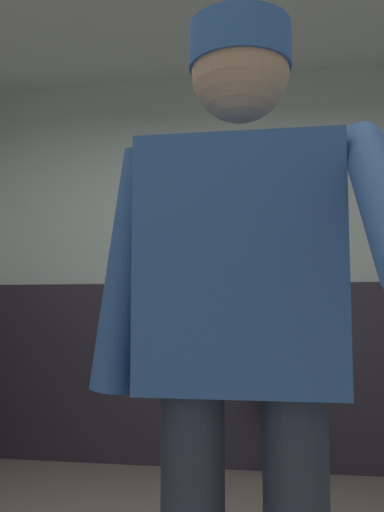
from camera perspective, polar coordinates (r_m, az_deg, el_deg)
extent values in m
cube|color=silver|center=(3.99, 2.01, -1.07)|extent=(4.16, 0.12, 2.75)
cube|color=#2D2833|center=(3.93, 1.90, -11.95)|extent=(3.56, 0.03, 1.25)
cube|color=white|center=(3.87, 7.78, -9.06)|extent=(0.40, 0.05, 0.65)
cube|color=white|center=(3.70, 7.71, -10.00)|extent=(0.34, 0.30, 0.45)
cylinder|color=#B7BABF|center=(3.85, 7.72, -4.68)|extent=(0.04, 0.04, 0.24)
cylinder|color=#B7BABF|center=(3.90, 7.87, -17.19)|extent=(0.05, 0.05, 0.55)
cube|color=#335999|center=(1.24, 5.10, -1.10)|extent=(0.44, 0.24, 0.54)
cylinder|color=#335999|center=(1.29, -6.69, -1.41)|extent=(0.17, 0.09, 0.56)
cylinder|color=#335999|center=(1.04, 18.74, 6.29)|extent=(0.09, 0.50, 0.39)
sphere|color=tan|center=(1.35, 4.93, 18.02)|extent=(0.22, 0.22, 0.22)
cylinder|color=#335999|center=(1.37, 4.91, 20.37)|extent=(0.23, 0.23, 0.10)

